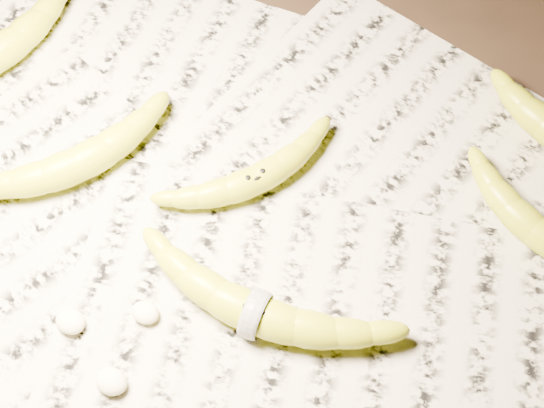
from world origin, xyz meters
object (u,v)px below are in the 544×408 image
at_px(banana_center, 255,178).
at_px(banana_taped, 255,313).
at_px(banana_left_b, 77,162).
at_px(banana_upper_a, 535,228).

relative_size(banana_center, banana_taped, 0.75).
bearing_deg(banana_left_b, banana_center, -34.81).
bearing_deg(banana_upper_a, banana_left_b, -143.09).
height_order(banana_left_b, banana_taped, same).
distance_m(banana_taped, banana_upper_a, 0.31).
bearing_deg(banana_taped, banana_upper_a, 40.56).
bearing_deg(banana_left_b, banana_upper_a, -38.60).
height_order(banana_left_b, banana_upper_a, banana_left_b).
relative_size(banana_taped, banana_upper_a, 1.34).
height_order(banana_center, banana_taped, banana_taped).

